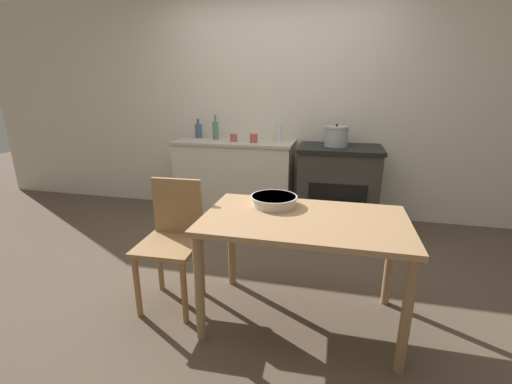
% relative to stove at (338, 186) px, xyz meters
% --- Properties ---
extents(ground_plane, '(14.00, 14.00, 0.00)m').
position_rel_stove_xyz_m(ground_plane, '(-0.72, -1.25, -0.44)').
color(ground_plane, brown).
extents(wall_back, '(8.00, 0.07, 2.55)m').
position_rel_stove_xyz_m(wall_back, '(-0.72, 0.33, 0.83)').
color(wall_back, beige).
rests_on(wall_back, ground_plane).
extents(counter_cabinet, '(1.37, 0.56, 0.90)m').
position_rel_stove_xyz_m(counter_cabinet, '(-1.18, 0.03, 0.01)').
color(counter_cabinet, beige).
rests_on(counter_cabinet, ground_plane).
extents(stove, '(0.87, 0.63, 0.89)m').
position_rel_stove_xyz_m(stove, '(0.00, 0.00, 0.00)').
color(stove, '#38332D').
rests_on(stove, ground_plane).
extents(work_table, '(1.24, 0.74, 0.73)m').
position_rel_stove_xyz_m(work_table, '(-0.20, -1.77, 0.19)').
color(work_table, '#A87F56').
rests_on(work_table, ground_plane).
extents(chair, '(0.42, 0.42, 0.88)m').
position_rel_stove_xyz_m(chair, '(-1.11, -1.74, 0.04)').
color(chair, '#997047').
rests_on(chair, ground_plane).
extents(flour_sack, '(0.29, 0.20, 0.38)m').
position_rel_stove_xyz_m(flour_sack, '(0.12, -0.48, -0.26)').
color(flour_sack, beige).
rests_on(flour_sack, ground_plane).
extents(stock_pot, '(0.26, 0.26, 0.24)m').
position_rel_stove_xyz_m(stock_pot, '(-0.05, 0.01, 0.55)').
color(stock_pot, '#A8A8AD').
rests_on(stock_pot, stove).
extents(mixing_bowl_large, '(0.31, 0.31, 0.07)m').
position_rel_stove_xyz_m(mixing_bowl_large, '(-0.42, -1.58, 0.32)').
color(mixing_bowl_large, silver).
rests_on(mixing_bowl_large, work_table).
extents(bottle_far_left, '(0.07, 0.07, 0.28)m').
position_rel_stove_xyz_m(bottle_far_left, '(-1.43, 0.09, 0.57)').
color(bottle_far_left, '#517F5B').
rests_on(bottle_far_left, counter_cabinet).
extents(bottle_left, '(0.08, 0.08, 0.23)m').
position_rel_stove_xyz_m(bottle_left, '(-1.68, 0.17, 0.54)').
color(bottle_left, '#3D5675').
rests_on(bottle_left, counter_cabinet).
extents(bottle_mid_left, '(0.06, 0.06, 0.27)m').
position_rel_stove_xyz_m(bottle_mid_left, '(-0.69, 0.13, 0.56)').
color(bottle_mid_left, silver).
rests_on(bottle_mid_left, counter_cabinet).
extents(cup_center_left, '(0.08, 0.08, 0.08)m').
position_rel_stove_xyz_m(cup_center_left, '(-1.18, -0.01, 0.50)').
color(cup_center_left, '#B74C42').
rests_on(cup_center_left, counter_cabinet).
extents(cup_center, '(0.08, 0.08, 0.10)m').
position_rel_stove_xyz_m(cup_center, '(-0.94, -0.05, 0.50)').
color(cup_center, '#B74C42').
rests_on(cup_center, counter_cabinet).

